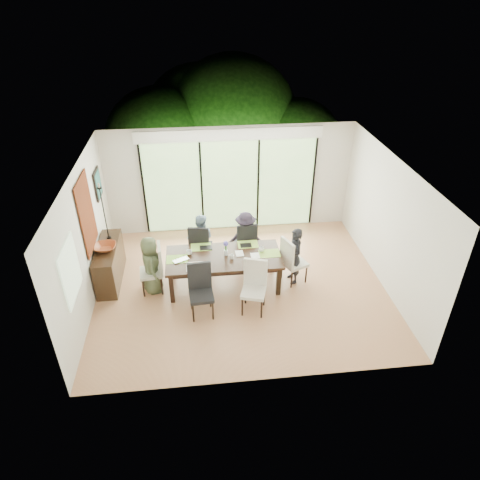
{
  "coord_description": "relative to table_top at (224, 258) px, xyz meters",
  "views": [
    {
      "loc": [
        -0.83,
        -7.17,
        5.64
      ],
      "look_at": [
        0.0,
        0.25,
        1.0
      ],
      "focal_mm": 32.0,
      "sensor_mm": 36.0,
      "label": 1
    }
  ],
  "objects": [
    {
      "name": "chair_right_end",
      "position": [
        1.5,
        0.0,
        -0.17
      ],
      "size": [
        0.59,
        0.59,
        1.08
      ],
      "primitive_type": null,
      "rotation": [
        0.0,
        0.0,
        1.96
      ],
      "color": "beige",
      "rests_on": "floor"
    },
    {
      "name": "art_frame",
      "position": [
        -2.62,
        1.62,
        1.04
      ],
      "size": [
        0.03,
        0.55,
        0.65
      ],
      "primitive_type": "cube",
      "color": "black",
      "rests_on": "wall_left"
    },
    {
      "name": "bowl",
      "position": [
        -2.41,
        0.37,
        0.18
      ],
      "size": [
        0.44,
        0.44,
        0.11
      ],
      "primitive_type": "imported",
      "color": "brown",
      "rests_on": "sideboard"
    },
    {
      "name": "table_leg_bl",
      "position": [
        -1.08,
        0.43,
        -0.37
      ],
      "size": [
        0.09,
        0.09,
        0.68
      ],
      "primitive_type": "cube",
      "color": "black",
      "rests_on": "floor"
    },
    {
      "name": "person_right_end",
      "position": [
        1.48,
        0.0,
        -0.07
      ],
      "size": [
        0.46,
        0.64,
        1.27
      ],
      "primitive_type": "imported",
      "rotation": [
        0.0,
        0.0,
        -1.41
      ],
      "color": "black",
      "rests_on": "floor"
    },
    {
      "name": "floor",
      "position": [
        0.35,
        -0.08,
        -0.71
      ],
      "size": [
        6.0,
        5.0,
        0.01
      ],
      "primitive_type": "cube",
      "color": "#9B5E3E",
      "rests_on": "ground"
    },
    {
      "name": "chair_far_left",
      "position": [
        -0.45,
        0.85,
        -0.17
      ],
      "size": [
        0.53,
        0.53,
        1.08
      ],
      "primitive_type": null,
      "rotation": [
        0.0,
        0.0,
        2.95
      ],
      "color": "black",
      "rests_on": "floor"
    },
    {
      "name": "table_apron",
      "position": [
        0.0,
        0.0,
        -0.09
      ],
      "size": [
        2.16,
        0.88,
        0.1
      ],
      "primitive_type": "cube",
      "color": "black",
      "rests_on": "floor"
    },
    {
      "name": "wall_right",
      "position": [
        3.36,
        -0.08,
        0.64
      ],
      "size": [
        0.02,
        5.0,
        2.7
      ],
      "primitive_type": "cube",
      "color": "silver",
      "rests_on": "floor"
    },
    {
      "name": "tapestry",
      "position": [
        -2.62,
        0.32,
        0.99
      ],
      "size": [
        0.02,
        1.0,
        1.5
      ],
      "primitive_type": "cube",
      "color": "#933415",
      "rests_on": "wall_left"
    },
    {
      "name": "deck",
      "position": [
        0.35,
        3.32,
        -0.76
      ],
      "size": [
        6.0,
        1.8,
        0.1
      ],
      "primitive_type": "cube",
      "color": "brown",
      "rests_on": "ground"
    },
    {
      "name": "rail_top",
      "position": [
        0.35,
        4.12,
        -0.16
      ],
      "size": [
        6.0,
        0.08,
        0.06
      ],
      "primitive_type": "cube",
      "color": "brown",
      "rests_on": "deck"
    },
    {
      "name": "foliage_mid",
      "position": [
        0.75,
        5.72,
        1.09
      ],
      "size": [
        4.0,
        4.0,
        4.0
      ],
      "primitive_type": "sphere",
      "color": "#14380F",
      "rests_on": "ground"
    },
    {
      "name": "vase",
      "position": [
        0.05,
        0.05,
        0.09
      ],
      "size": [
        0.08,
        0.08,
        0.12
      ],
      "primitive_type": "cylinder",
      "color": "silver",
      "rests_on": "table_top"
    },
    {
      "name": "laptop",
      "position": [
        -0.85,
        -0.1,
        0.04
      ],
      "size": [
        0.38,
        0.33,
        0.03
      ],
      "primitive_type": "imported",
      "rotation": [
        0.0,
        0.0,
        0.47
      ],
      "color": "silver",
      "rests_on": "table_top"
    },
    {
      "name": "glass_doors",
      "position": [
        0.35,
        2.39,
        0.49
      ],
      "size": [
        4.2,
        0.02,
        2.3
      ],
      "primitive_type": "cube",
      "color": "#598C3F",
      "rests_on": "wall_back"
    },
    {
      "name": "platter_base",
      "position": [
        -0.55,
        -0.3,
        0.05
      ],
      "size": [
        0.26,
        0.26,
        0.02
      ],
      "primitive_type": "cube",
      "color": "white",
      "rests_on": "table_top"
    },
    {
      "name": "mullion_a",
      "position": [
        -1.75,
        2.38,
        0.49
      ],
      "size": [
        0.05,
        0.04,
        2.3
      ],
      "primitive_type": "cube",
      "color": "black",
      "rests_on": "wall_back"
    },
    {
      "name": "person_left_end",
      "position": [
        -1.48,
        0.0,
        -0.07
      ],
      "size": [
        0.46,
        0.64,
        1.27
      ],
      "primitive_type": "imported",
      "rotation": [
        0.0,
        0.0,
        1.73
      ],
      "color": "#495438",
      "rests_on": "floor"
    },
    {
      "name": "table_top",
      "position": [
        0.0,
        0.0,
        0.0
      ],
      "size": [
        2.36,
        1.08,
        0.06
      ],
      "primitive_type": "cube",
      "color": "black",
      "rests_on": "floor"
    },
    {
      "name": "table_leg_fl",
      "position": [
        -1.08,
        -0.43,
        -0.37
      ],
      "size": [
        0.09,
        0.09,
        0.68
      ],
      "primitive_type": "cube",
      "color": "black",
      "rests_on": "floor"
    },
    {
      "name": "wall_left",
      "position": [
        -2.66,
        -0.08,
        0.64
      ],
      "size": [
        0.02,
        5.0,
        2.7
      ],
      "primitive_type": "cube",
      "color": "silver",
      "rests_on": "floor"
    },
    {
      "name": "foliage_right",
      "position": [
        2.55,
        4.92,
        0.55
      ],
      "size": [
        2.8,
        2.8,
        2.8
      ],
      "primitive_type": "sphere",
      "color": "#14380F",
      "rests_on": "ground"
    },
    {
      "name": "wall_back",
      "position": [
        0.35,
        2.43,
        0.64
      ],
      "size": [
        6.0,
        0.02,
        2.7
      ],
      "primitive_type": "cube",
      "color": "beige",
      "rests_on": "floor"
    },
    {
      "name": "ceiling",
      "position": [
        0.35,
        -0.08,
        2.0
      ],
      "size": [
        6.0,
        5.0,
        0.01
      ],
      "primitive_type": "cube",
      "color": "white",
      "rests_on": "wall_back"
    },
    {
      "name": "cup_c",
      "position": [
        0.8,
        0.1,
        0.08
      ],
      "size": [
        0.17,
        0.17,
        0.09
      ],
      "primitive_type": "imported",
      "rotation": [
        0.0,
        0.0,
        3.76
      ],
      "color": "white",
      "rests_on": "table_top"
    },
    {
      "name": "cup_b",
      "position": [
        0.15,
        -0.1,
        0.07
      ],
      "size": [
        0.14,
        0.14,
        0.09
      ],
      "primitive_type": "imported",
      "rotation": [
        0.0,
        0.0,
        2.21
      ],
      "color": "white",
      "rests_on": "table_top"
    },
    {
      "name": "foliage_left",
      "position": [
        -1.45,
        5.12,
        0.73
      ],
      "size": [
        3.2,
        3.2,
        3.2
      ],
      "primitive_type": "sphere",
      "color": "#14380F",
      "rests_on": "ground"
    },
    {
      "name": "papers",
      "position": [
        0.7,
        -0.05,
        0.03
      ],
      "size": [
        0.29,
        0.22,
        0.0
      ],
      "primitive_type": "cube",
      "color": "white",
      "rests_on": "table_top"
    },
    {
      "name": "candlestick_pan",
      "position": [
        -2.41,
        0.82,
        1.31
      ],
      "size": [
        0.09,
        0.09,
        0.03
      ],
      "primitive_type": "cylinder",
      "color": "black",
      "rests_on": "sideboard"
    },
    {
      "name": "blinds_header",
      "position": [
        0.35,
        2.38,
        1.79
      ],
      "size": [
        4.4,
        0.06,
        0.28
      ],
      "primitive_type": "cube",
      "color": "white",
      "rests_on": "wall_back"
    },
    {
      "name": "chair_near_right",
      "position": [
        0.5,
        -0.87,
        -0.17
      ],
      "size": [
        0.56,
        0.56,
        1.08
      ],
      "primitive_type": null,
      "rotation": [
        0.0,
        0.0,
        -0.29
      ],
      "color": "silver",
      "rests_on": "floor"
    },
    {
      "name": "side_window",
      "position": [
        -2.62,
        -1.28,
        0.79
      ],
      "size": [
        0.02,
        0.9,
        1.0
      ],
      "primitive_type": "cube",
      "color": "#8CAD7F",
      "rests_on": "wall_left"
    },
    {
      "name": "person_far_left",
      "position": [
        -0.45,
        0.83,
        -0.07
      ],
      "size": [
        0.62,
        0.41,
        1.27
      ],
      "primitive_type": "imported",
      "rotation": [
        0.0,
        0.0,
        3.07
      ],
      "color": "#7D9AB5",
      "rests_on": "floor"
    },
    {
      "name": "hyacinth_stems",
      "position": [
        0.05,
        0.05,
        0.21
      ],
      "size": [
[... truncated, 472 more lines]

